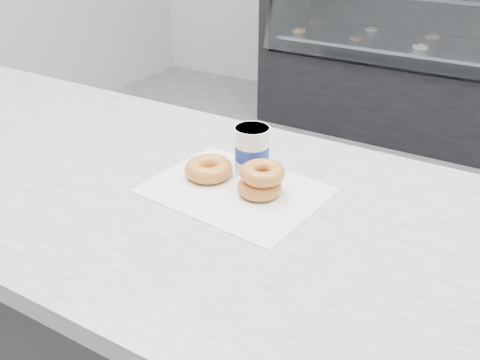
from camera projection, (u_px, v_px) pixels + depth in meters
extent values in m
plane|color=gray|center=(310.00, 341.00, 1.93)|extent=(5.00, 5.00, 0.00)
cube|color=silver|center=(213.00, 209.00, 1.05)|extent=(3.06, 0.76, 0.04)
cube|color=black|center=(449.00, 102.00, 3.39)|extent=(2.40, 0.70, 0.50)
cube|color=white|center=(459.00, 8.00, 2.86)|extent=(2.28, 0.16, 0.70)
cube|color=silver|center=(459.00, 50.00, 3.23)|extent=(2.20, 0.55, 0.02)
cube|color=silver|center=(235.00, 190.00, 1.08)|extent=(0.36, 0.29, 0.00)
torus|color=orange|center=(209.00, 169.00, 1.12)|extent=(0.13, 0.13, 0.04)
torus|color=orange|center=(260.00, 187.00, 1.05)|extent=(0.09, 0.09, 0.03)
torus|color=orange|center=(262.00, 173.00, 1.04)|extent=(0.13, 0.13, 0.03)
cylinder|color=white|center=(252.00, 150.00, 1.12)|extent=(0.08, 0.08, 0.10)
cylinder|color=white|center=(252.00, 129.00, 1.10)|extent=(0.08, 0.08, 0.01)
cylinder|color=navy|center=(252.00, 152.00, 1.13)|extent=(0.08, 0.08, 0.03)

